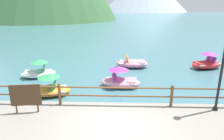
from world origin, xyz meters
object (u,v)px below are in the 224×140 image
Objects in this scene: pedal_boat_3 at (207,63)px; sign_board at (26,96)px; pedal_boat_4 at (48,88)px; pedal_boat_0 at (132,63)px; pedal_boat_2 at (120,80)px; pedal_boat_1 at (38,71)px.

sign_board is at bearing -142.68° from pedal_boat_3.
sign_board is at bearing -88.92° from pedal_boat_4.
sign_board is 9.12m from pedal_boat_0.
pedal_boat_4 is at bearing -160.80° from pedal_boat_2.
pedal_boat_1 is 1.03× the size of pedal_boat_2.
pedal_boat_0 is 5.49m from pedal_boat_3.
pedal_boat_2 is at bearing 19.20° from pedal_boat_4.
pedal_boat_1 is at bearing 106.56° from sign_board.
pedal_boat_2 is 0.90× the size of pedal_boat_3.
pedal_boat_2 is at bearing 46.11° from sign_board.
pedal_boat_3 reaches higher than pedal_boat_1.
pedal_boat_4 is (-0.05, 2.57, -0.75)m from sign_board.
pedal_boat_0 is at bearing 48.10° from pedal_boat_4.
pedal_boat_3 is at bearing 11.37° from pedal_boat_1.
sign_board reaches higher than pedal_boat_4.
pedal_boat_0 is at bearing 76.91° from pedal_boat_2.
sign_board is 5.44m from pedal_boat_2.
pedal_boat_1 is 11.98m from pedal_boat_3.
sign_board reaches higher than pedal_boat_2.
sign_board reaches higher than pedal_boat_1.
pedal_boat_2 is (3.74, 3.89, -0.73)m from sign_board.
pedal_boat_4 is (-10.19, -5.16, -0.04)m from pedal_boat_3.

